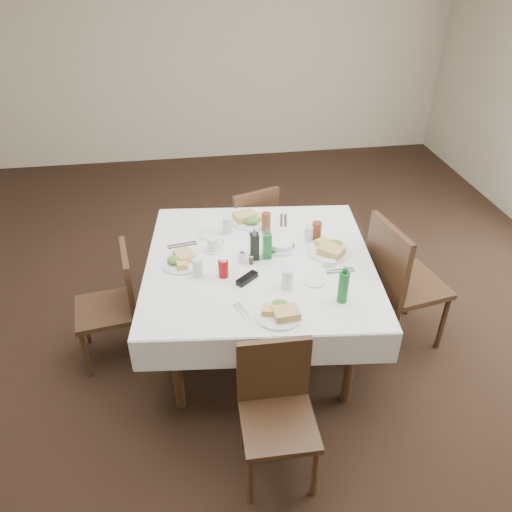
# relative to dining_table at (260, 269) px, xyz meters

# --- Properties ---
(ground_plane) EXTENTS (7.00, 7.00, 0.00)m
(ground_plane) POSITION_rel_dining_table_xyz_m (-0.05, 0.17, -0.69)
(ground_plane) COLOR black
(room_shell) EXTENTS (6.04, 7.04, 2.80)m
(room_shell) POSITION_rel_dining_table_xyz_m (-0.05, 0.17, 1.02)
(room_shell) COLOR beige
(room_shell) RESTS_ON ground
(dining_table) EXTENTS (1.63, 1.63, 0.76)m
(dining_table) POSITION_rel_dining_table_xyz_m (0.00, 0.00, 0.00)
(dining_table) COLOR black
(dining_table) RESTS_ON ground
(chair_north) EXTENTS (0.51, 0.51, 0.85)m
(chair_north) POSITION_rel_dining_table_xyz_m (0.07, 0.91, -0.20)
(chair_north) COLOR black
(chair_north) RESTS_ON ground
(chair_south) EXTENTS (0.40, 0.40, 0.84)m
(chair_south) POSITION_rel_dining_table_xyz_m (-0.06, -0.94, -0.21)
(chair_south) COLOR black
(chair_south) RESTS_ON ground
(chair_east) EXTENTS (0.55, 0.55, 0.99)m
(chair_east) POSITION_rel_dining_table_xyz_m (0.96, -0.08, -0.12)
(chair_east) COLOR black
(chair_east) RESTS_ON ground
(chair_west) EXTENTS (0.46, 0.46, 0.85)m
(chair_west) POSITION_rel_dining_table_xyz_m (-0.97, 0.08, -0.21)
(chair_west) COLOR black
(chair_west) RESTS_ON ground
(meal_north) EXTENTS (0.29, 0.29, 0.06)m
(meal_north) POSITION_rel_dining_table_xyz_m (0.01, 0.51, 0.10)
(meal_north) COLOR white
(meal_north) RESTS_ON dining_table
(meal_south) EXTENTS (0.27, 0.27, 0.06)m
(meal_south) POSITION_rel_dining_table_xyz_m (0.03, -0.57, 0.10)
(meal_south) COLOR white
(meal_south) RESTS_ON dining_table
(meal_east) EXTENTS (0.30, 0.30, 0.07)m
(meal_east) POSITION_rel_dining_table_xyz_m (0.48, 0.02, 0.10)
(meal_east) COLOR white
(meal_east) RESTS_ON dining_table
(meal_west) EXTENTS (0.27, 0.27, 0.06)m
(meal_west) POSITION_rel_dining_table_xyz_m (-0.51, 0.04, 0.09)
(meal_west) COLOR white
(meal_west) RESTS_ON dining_table
(side_plate_a) EXTENTS (0.17, 0.17, 0.01)m
(side_plate_a) POSITION_rel_dining_table_xyz_m (-0.29, 0.37, 0.08)
(side_plate_a) COLOR white
(side_plate_a) RESTS_ON dining_table
(side_plate_b) EXTENTS (0.14, 0.14, 0.01)m
(side_plate_b) POSITION_rel_dining_table_xyz_m (0.30, -0.29, 0.08)
(side_plate_b) COLOR white
(side_plate_b) RESTS_ON dining_table
(water_n) EXTENTS (0.07, 0.07, 0.13)m
(water_n) POSITION_rel_dining_table_xyz_m (-0.17, 0.37, 0.14)
(water_n) COLOR silver
(water_n) RESTS_ON dining_table
(water_s) EXTENTS (0.07, 0.07, 0.13)m
(water_s) POSITION_rel_dining_table_xyz_m (0.12, -0.32, 0.14)
(water_s) COLOR silver
(water_s) RESTS_ON dining_table
(water_e) EXTENTS (0.06, 0.06, 0.12)m
(water_e) POSITION_rel_dining_table_xyz_m (0.38, 0.18, 0.13)
(water_e) COLOR silver
(water_e) RESTS_ON dining_table
(water_w) EXTENTS (0.06, 0.06, 0.12)m
(water_w) POSITION_rel_dining_table_xyz_m (-0.41, -0.11, 0.13)
(water_w) COLOR silver
(water_w) RESTS_ON dining_table
(iced_tea_a) EXTENTS (0.06, 0.06, 0.14)m
(iced_tea_a) POSITION_rel_dining_table_xyz_m (0.11, 0.38, 0.14)
(iced_tea_a) COLOR brown
(iced_tea_a) RESTS_ON dining_table
(iced_tea_b) EXTENTS (0.07, 0.07, 0.14)m
(iced_tea_b) POSITION_rel_dining_table_xyz_m (0.43, 0.19, 0.14)
(iced_tea_b) COLOR brown
(iced_tea_b) RESTS_ON dining_table
(bread_basket) EXTENTS (0.19, 0.19, 0.06)m
(bread_basket) POSITION_rel_dining_table_xyz_m (0.16, 0.11, 0.10)
(bread_basket) COLOR silver
(bread_basket) RESTS_ON dining_table
(oil_cruet_dark) EXTENTS (0.06, 0.06, 0.24)m
(oil_cruet_dark) POSITION_rel_dining_table_xyz_m (-0.03, 0.02, 0.18)
(oil_cruet_dark) COLOR black
(oil_cruet_dark) RESTS_ON dining_table
(oil_cruet_green) EXTENTS (0.06, 0.06, 0.23)m
(oil_cruet_green) POSITION_rel_dining_table_xyz_m (0.05, 0.02, 0.17)
(oil_cruet_green) COLOR #186927
(oil_cruet_green) RESTS_ON dining_table
(ketchup_bottle) EXTENTS (0.06, 0.06, 0.14)m
(ketchup_bottle) POSITION_rel_dining_table_xyz_m (-0.25, -0.15, 0.14)
(ketchup_bottle) COLOR #930A0A
(ketchup_bottle) RESTS_ON dining_table
(salt_shaker) EXTENTS (0.03, 0.03, 0.08)m
(salt_shaker) POSITION_rel_dining_table_xyz_m (-0.12, -0.01, 0.11)
(salt_shaker) COLOR white
(salt_shaker) RESTS_ON dining_table
(pepper_shaker) EXTENTS (0.03, 0.03, 0.07)m
(pepper_shaker) POSITION_rel_dining_table_xyz_m (-0.06, -0.04, 0.10)
(pepper_shaker) COLOR #3E3223
(pepper_shaker) RESTS_ON dining_table
(coffee_mug) EXTENTS (0.14, 0.13, 0.09)m
(coffee_mug) POSITION_rel_dining_table_xyz_m (-0.29, 0.17, 0.11)
(coffee_mug) COLOR white
(coffee_mug) RESTS_ON dining_table
(sunglasses) EXTENTS (0.15, 0.14, 0.03)m
(sunglasses) POSITION_rel_dining_table_xyz_m (-0.11, -0.22, 0.09)
(sunglasses) COLOR black
(sunglasses) RESTS_ON dining_table
(green_bottle) EXTENTS (0.06, 0.06, 0.24)m
(green_bottle) POSITION_rel_dining_table_xyz_m (0.41, -0.50, 0.18)
(green_bottle) COLOR #186927
(green_bottle) RESTS_ON dining_table
(sugar_caddy) EXTENTS (0.09, 0.07, 0.04)m
(sugar_caddy) POSITION_rel_dining_table_xyz_m (0.43, -0.14, 0.09)
(sugar_caddy) COLOR white
(sugar_caddy) RESTS_ON dining_table
(cutlery_n) EXTENTS (0.09, 0.20, 0.01)m
(cutlery_n) POSITION_rel_dining_table_xyz_m (0.26, 0.48, 0.08)
(cutlery_n) COLOR silver
(cutlery_n) RESTS_ON dining_table
(cutlery_s) EXTENTS (0.10, 0.16, 0.01)m
(cutlery_s) POSITION_rel_dining_table_xyz_m (-0.18, -0.51, 0.08)
(cutlery_s) COLOR silver
(cutlery_s) RESTS_ON dining_table
(cutlery_e) EXTENTS (0.19, 0.05, 0.01)m
(cutlery_e) POSITION_rel_dining_table_xyz_m (0.49, -0.21, 0.08)
(cutlery_e) COLOR silver
(cutlery_e) RESTS_ON dining_table
(cutlery_w) EXTENTS (0.21, 0.08, 0.01)m
(cutlery_w) POSITION_rel_dining_table_xyz_m (-0.50, 0.25, 0.08)
(cutlery_w) COLOR silver
(cutlery_w) RESTS_ON dining_table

